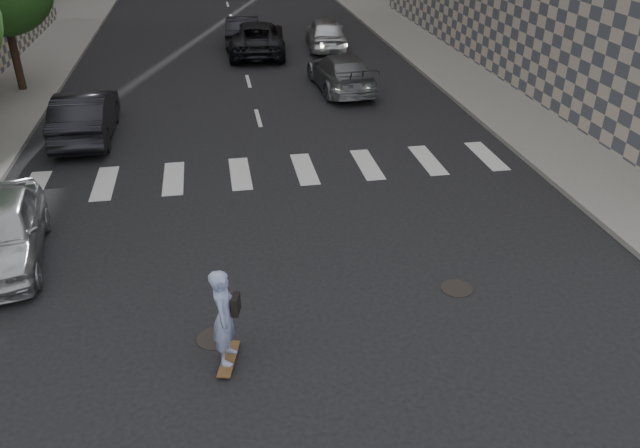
{
  "coord_description": "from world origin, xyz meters",
  "views": [
    {
      "loc": [
        -1.63,
        -8.61,
        7.87
      ],
      "look_at": [
        0.44,
        3.11,
        1.3
      ],
      "focal_mm": 35.0,
      "sensor_mm": 36.0,
      "label": 1
    }
  ],
  "objects_px": {
    "traffic_car_a": "(85,115)",
    "skateboarder": "(225,317)",
    "traffic_car_d": "(326,33)",
    "traffic_car_c": "(257,38)",
    "silver_sedan": "(0,232)",
    "traffic_car_e": "(243,31)",
    "traffic_car_b": "(341,72)"
  },
  "relations": [
    {
      "from": "skateboarder",
      "to": "silver_sedan",
      "type": "xyz_separation_m",
      "value": [
        -5.0,
        4.52,
        -0.29
      ]
    },
    {
      "from": "silver_sedan",
      "to": "traffic_car_e",
      "type": "xyz_separation_m",
      "value": [
        7.01,
        20.95,
        0.01
      ]
    },
    {
      "from": "traffic_car_a",
      "to": "traffic_car_c",
      "type": "relative_size",
      "value": 0.85
    },
    {
      "from": "skateboarder",
      "to": "silver_sedan",
      "type": "height_order",
      "value": "skateboarder"
    },
    {
      "from": "traffic_car_d",
      "to": "traffic_car_e",
      "type": "bearing_deg",
      "value": -14.11
    },
    {
      "from": "traffic_car_a",
      "to": "traffic_car_d",
      "type": "distance_m",
      "value": 15.57
    },
    {
      "from": "silver_sedan",
      "to": "traffic_car_a",
      "type": "bearing_deg",
      "value": 77.5
    },
    {
      "from": "traffic_car_a",
      "to": "silver_sedan",
      "type": "bearing_deg",
      "value": 83.96
    },
    {
      "from": "traffic_car_a",
      "to": "traffic_car_b",
      "type": "relative_size",
      "value": 0.96
    },
    {
      "from": "silver_sedan",
      "to": "traffic_car_e",
      "type": "distance_m",
      "value": 22.09
    },
    {
      "from": "traffic_car_b",
      "to": "traffic_car_c",
      "type": "distance_m",
      "value": 7.53
    },
    {
      "from": "silver_sedan",
      "to": "traffic_car_d",
      "type": "bearing_deg",
      "value": 52.79
    },
    {
      "from": "traffic_car_e",
      "to": "skateboarder",
      "type": "bearing_deg",
      "value": 90.76
    },
    {
      "from": "traffic_car_a",
      "to": "skateboarder",
      "type": "bearing_deg",
      "value": 108.01
    },
    {
      "from": "skateboarder",
      "to": "traffic_car_e",
      "type": "xyz_separation_m",
      "value": [
        2.02,
        25.47,
        -0.28
      ]
    },
    {
      "from": "traffic_car_b",
      "to": "traffic_car_e",
      "type": "height_order",
      "value": "traffic_car_e"
    },
    {
      "from": "traffic_car_b",
      "to": "traffic_car_c",
      "type": "bearing_deg",
      "value": -69.97
    },
    {
      "from": "skateboarder",
      "to": "traffic_car_a",
      "type": "distance_m",
      "value": 13.24
    },
    {
      "from": "skateboarder",
      "to": "traffic_car_d",
      "type": "height_order",
      "value": "skateboarder"
    },
    {
      "from": "traffic_car_c",
      "to": "silver_sedan",
      "type": "bearing_deg",
      "value": 73.13
    },
    {
      "from": "traffic_car_c",
      "to": "skateboarder",
      "type": "bearing_deg",
      "value": 88.65
    },
    {
      "from": "traffic_car_a",
      "to": "traffic_car_d",
      "type": "xyz_separation_m",
      "value": [
        10.53,
        11.47,
        -0.01
      ]
    },
    {
      "from": "traffic_car_b",
      "to": "traffic_car_d",
      "type": "xyz_separation_m",
      "value": [
        0.72,
        7.46,
        0.06
      ]
    },
    {
      "from": "silver_sedan",
      "to": "traffic_car_a",
      "type": "xyz_separation_m",
      "value": [
        0.75,
        8.02,
        0.05
      ]
    },
    {
      "from": "skateboarder",
      "to": "traffic_car_a",
      "type": "xyz_separation_m",
      "value": [
        -4.24,
        12.54,
        -0.24
      ]
    },
    {
      "from": "skateboarder",
      "to": "traffic_car_e",
      "type": "relative_size",
      "value": 0.43
    },
    {
      "from": "silver_sedan",
      "to": "traffic_car_c",
      "type": "distance_m",
      "value": 20.41
    },
    {
      "from": "silver_sedan",
      "to": "traffic_car_c",
      "type": "bearing_deg",
      "value": 61.0
    },
    {
      "from": "traffic_car_b",
      "to": "silver_sedan",
      "type": "bearing_deg",
      "value": 45.62
    },
    {
      "from": "skateboarder",
      "to": "silver_sedan",
      "type": "bearing_deg",
      "value": 151.69
    },
    {
      "from": "skateboarder",
      "to": "traffic_car_d",
      "type": "xyz_separation_m",
      "value": [
        6.28,
        24.0,
        -0.25
      ]
    },
    {
      "from": "traffic_car_b",
      "to": "traffic_car_d",
      "type": "relative_size",
      "value": 1.09
    }
  ]
}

